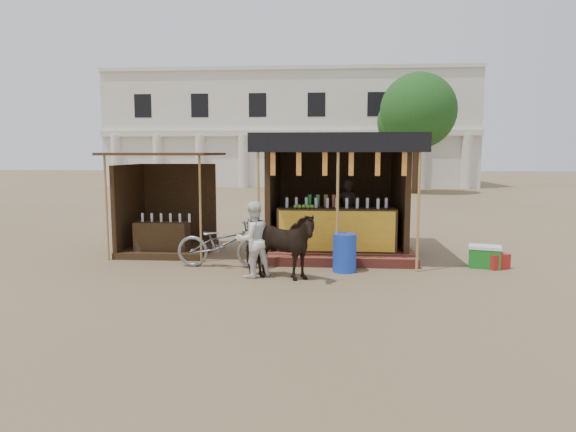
{
  "coord_description": "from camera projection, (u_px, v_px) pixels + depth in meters",
  "views": [
    {
      "loc": [
        0.8,
        -8.72,
        2.38
      ],
      "look_at": [
        0.0,
        1.6,
        1.1
      ],
      "focal_mm": 32.0,
      "sensor_mm": 36.0,
      "label": 1
    }
  ],
  "objects": [
    {
      "name": "ground",
      "position": [
        281.0,
        289.0,
        8.98
      ],
      "size": [
        120.0,
        120.0,
        0.0
      ],
      "primitive_type": "plane",
      "color": "#846B4C",
      "rests_on": "ground"
    },
    {
      "name": "main_stall",
      "position": [
        336.0,
        211.0,
        12.1
      ],
      "size": [
        3.6,
        3.61,
        2.78
      ],
      "color": "#993E32",
      "rests_on": "ground"
    },
    {
      "name": "secondary_stall",
      "position": [
        162.0,
        217.0,
        12.32
      ],
      "size": [
        2.4,
        2.4,
        2.38
      ],
      "color": "#3C2915",
      "rests_on": "ground"
    },
    {
      "name": "cow",
      "position": [
        279.0,
        246.0,
        9.62
      ],
      "size": [
        1.65,
        1.09,
        1.28
      ],
      "primitive_type": "imported",
      "rotation": [
        0.0,
        0.0,
        1.28
      ],
      "color": "black",
      "rests_on": "ground"
    },
    {
      "name": "motorbike",
      "position": [
        222.0,
        243.0,
        10.66
      ],
      "size": [
        1.96,
        0.77,
        1.01
      ],
      "primitive_type": "imported",
      "rotation": [
        0.0,
        0.0,
        1.52
      ],
      "color": "gray",
      "rests_on": "ground"
    },
    {
      "name": "bystander",
      "position": [
        253.0,
        239.0,
        9.81
      ],
      "size": [
        0.9,
        0.86,
        1.46
      ],
      "primitive_type": "imported",
      "rotation": [
        0.0,
        0.0,
        3.74
      ],
      "color": "white",
      "rests_on": "ground"
    },
    {
      "name": "blue_barrel",
      "position": [
        344.0,
        253.0,
        10.28
      ],
      "size": [
        0.58,
        0.58,
        0.77
      ],
      "primitive_type": "cylinder",
      "rotation": [
        0.0,
        0.0,
        0.27
      ],
      "color": "blue",
      "rests_on": "ground"
    },
    {
      "name": "red_crate",
      "position": [
        496.0,
        261.0,
        10.61
      ],
      "size": [
        0.56,
        0.53,
        0.31
      ],
      "primitive_type": "cube",
      "rotation": [
        0.0,
        0.0,
        0.44
      ],
      "color": "maroon",
      "rests_on": "ground"
    },
    {
      "name": "cooler",
      "position": [
        484.0,
        256.0,
        10.68
      ],
      "size": [
        0.73,
        0.59,
        0.46
      ],
      "color": "#19711F",
      "rests_on": "ground"
    },
    {
      "name": "background_building",
      "position": [
        291.0,
        131.0,
        38.27
      ],
      "size": [
        26.0,
        7.45,
        8.18
      ],
      "color": "silver",
      "rests_on": "ground"
    },
    {
      "name": "tree",
      "position": [
        414.0,
        114.0,
        29.88
      ],
      "size": [
        4.5,
        4.4,
        7.0
      ],
      "color": "#382314",
      "rests_on": "ground"
    }
  ]
}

